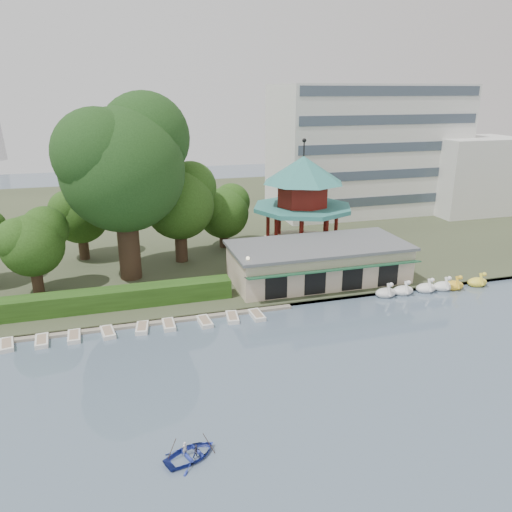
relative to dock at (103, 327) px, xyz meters
name	(u,v)px	position (x,y,z in m)	size (l,w,h in m)	color
ground_plane	(307,425)	(12.00, -17.20, -0.12)	(220.00, 220.00, 0.00)	slate
shore	(183,220)	(12.00, 34.80, 0.08)	(220.00, 70.00, 0.40)	#424930
embankment	(237,310)	(12.00, 0.10, 0.03)	(220.00, 0.60, 0.30)	gray
dock	(103,327)	(0.00, 0.00, 0.00)	(34.00, 1.60, 0.24)	gray
boathouse	(318,262)	(22.00, 4.77, 2.25)	(18.60, 9.39, 3.90)	#C6B196
pavilion	(303,194)	(24.00, 14.80, 7.36)	(12.40, 12.40, 13.50)	#C6B196
office_building	(384,154)	(44.67, 31.80, 9.61)	(38.00, 18.00, 20.00)	silver
hedge	(67,303)	(-3.00, 3.30, 1.18)	(30.00, 2.00, 1.80)	#284E16
lamp_post	(248,270)	(13.50, 1.80, 3.22)	(0.36, 0.36, 4.28)	black
big_tree	(123,160)	(3.17, 11.00, 12.73)	(13.73, 12.80, 19.14)	#3A281C
small_trees	(111,216)	(1.44, 14.80, 6.25)	(39.30, 16.41, 11.45)	#3A281C
swan_boats	(432,287)	(32.31, -0.69, 0.28)	(12.88, 2.05, 1.92)	white
moored_rowboats	(93,335)	(-0.75, -1.38, 0.06)	(29.16, 2.77, 0.36)	white
rowboat_with_passengers	(191,451)	(4.71, -18.00, 0.33)	(5.14, 4.45, 2.01)	#233397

